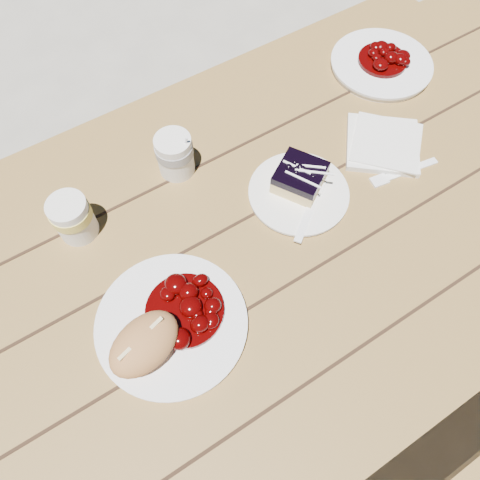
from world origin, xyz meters
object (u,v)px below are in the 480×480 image
picnic_table (345,235)px  bread_roll (144,344)px  blueberry_cake (300,177)px  main_plate (172,324)px  coffee_cup (175,155)px  second_plate (381,65)px  dessert_plate (299,193)px  second_cup (73,218)px

picnic_table → bread_roll: size_ratio=15.57×
bread_roll → blueberry_cake: 0.43m
main_plate → coffee_cup: bearing=59.8°
coffee_cup → main_plate: bearing=-120.2°
blueberry_cake → second_plate: blueberry_cake is taller
coffee_cup → dessert_plate: bearing=-47.0°
bread_roll → second_plate: bread_roll is taller
dessert_plate → second_cup: (-0.41, 0.16, 0.04)m
bread_roll → blueberry_cake: (0.41, 0.14, -0.01)m
bread_roll → blueberry_cake: bread_roll is taller
dessert_plate → blueberry_cake: (0.01, 0.01, 0.03)m
main_plate → bread_roll: 0.07m
picnic_table → bread_roll: (-0.51, -0.06, 0.21)m
dessert_plate → second_cup: 0.44m
dessert_plate → blueberry_cake: size_ratio=1.61×
picnic_table → dessert_plate: size_ratio=10.18×
dessert_plate → second_plate: second_plate is taller
second_cup → blueberry_cake: bearing=-19.0°
picnic_table → bread_roll: bearing=-173.8°
dessert_plate → coffee_cup: (-0.18, 0.19, 0.04)m
blueberry_cake → second_plate: size_ratio=0.52×
coffee_cup → second_cup: same height
coffee_cup → second_cup: 0.23m
coffee_cup → picnic_table: bearing=-42.7°
second_cup → dessert_plate: bearing=-21.3°
coffee_cup → second_plate: 0.56m
coffee_cup → second_plate: (0.56, 0.01, -0.04)m
bread_roll → dessert_plate: 0.42m
coffee_cup → second_cup: size_ratio=1.00×
picnic_table → blueberry_cake: (-0.09, 0.09, 0.20)m
picnic_table → second_cup: (-0.51, 0.23, 0.21)m
main_plate → coffee_cup: size_ratio=2.81×
coffee_cup → second_cup: bearing=-172.7°
main_plate → bread_roll: size_ratio=2.00×
main_plate → blueberry_cake: (0.36, 0.12, 0.03)m
picnic_table → second_plate: (0.28, 0.27, 0.17)m
blueberry_cake → coffee_cup: (-0.19, 0.17, 0.01)m
picnic_table → blueberry_cake: size_ratio=16.38×
coffee_cup → blueberry_cake: bearing=-43.0°
second_plate → second_cup: bearing=-177.4°
blueberry_cake → coffee_cup: coffee_cup is taller
picnic_table → bread_roll: 0.55m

